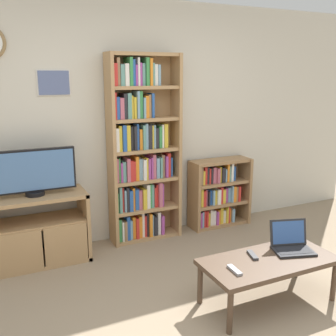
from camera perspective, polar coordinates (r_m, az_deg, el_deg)
name	(u,v)px	position (r m, az deg, el deg)	size (l,w,h in m)	color
wall_back	(120,123)	(4.33, -7.01, 6.46)	(6.66, 0.09, 2.60)	beige
tv_stand	(40,229)	(4.08, -18.12, -8.42)	(0.92, 0.45, 0.69)	tan
television	(33,172)	(3.92, -18.96, -0.57)	(0.78, 0.18, 0.45)	black
bookshelf_tall	(141,153)	(4.29, -4.01, 2.24)	(0.79, 0.26, 2.04)	tan
bookshelf_short	(216,194)	(4.85, 7.04, -3.69)	(0.76, 0.28, 0.83)	#9E754C
coffee_table	(269,263)	(3.35, 14.40, -13.27)	(1.10, 0.52, 0.38)	#4C3828
laptop	(291,243)	(3.52, 17.43, -10.34)	(0.38, 0.34, 0.24)	#232326
remote_near_laptop	(234,270)	(3.09, 9.63, -14.39)	(0.05, 0.16, 0.02)	#99999E
remote_far_from_laptop	(253,255)	(3.35, 12.17, -12.24)	(0.09, 0.17, 0.02)	#38383A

